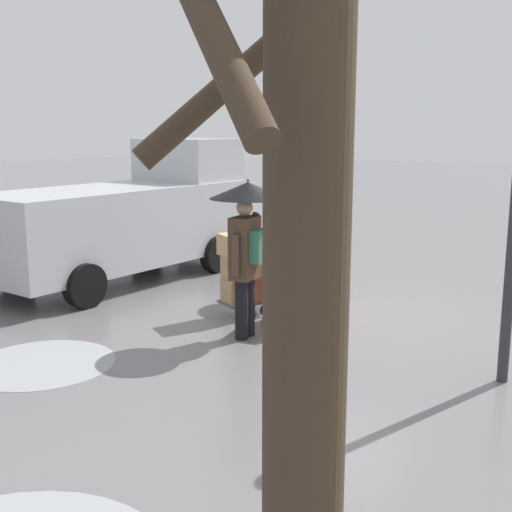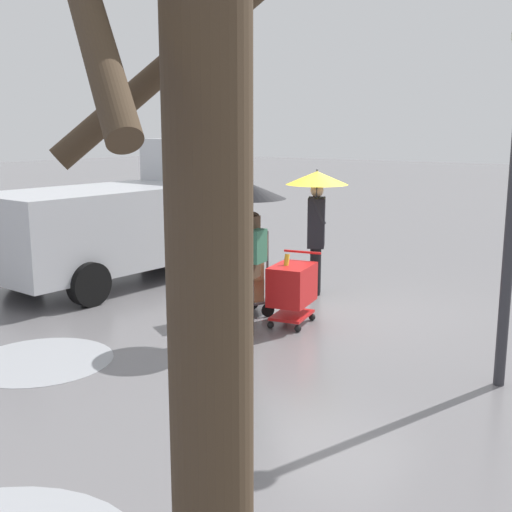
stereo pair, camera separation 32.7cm
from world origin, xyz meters
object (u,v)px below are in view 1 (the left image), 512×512
at_px(hand_dolly_boxes, 242,267).
at_px(pedestrian_pink_side, 312,202).
at_px(pedestrian_black_side, 247,223).
at_px(bare_tree_near, 299,436).
at_px(cargo_van_parked_right, 129,217).
at_px(shopping_cart_vendor, 291,286).

bearing_deg(hand_dolly_boxes, pedestrian_pink_side, -97.23).
bearing_deg(hand_dolly_boxes, pedestrian_black_side, 129.54).
distance_m(pedestrian_black_side, bare_tree_near, 6.76).
bearing_deg(pedestrian_pink_side, bare_tree_near, 118.83).
distance_m(pedestrian_pink_side, bare_tree_near, 9.10).
height_order(cargo_van_parked_right, shopping_cart_vendor, cargo_van_parked_right).
distance_m(shopping_cart_vendor, pedestrian_pink_side, 2.07).
bearing_deg(shopping_cart_vendor, bare_tree_near, 120.96).
height_order(shopping_cart_vendor, bare_tree_near, bare_tree_near).
bearing_deg(hand_dolly_boxes, cargo_van_parked_right, -15.41).
height_order(cargo_van_parked_right, pedestrian_pink_side, cargo_van_parked_right).
bearing_deg(cargo_van_parked_right, hand_dolly_boxes, 164.59).
bearing_deg(shopping_cart_vendor, hand_dolly_boxes, 3.33).
height_order(shopping_cart_vendor, pedestrian_black_side, pedestrian_black_side).
xyz_separation_m(cargo_van_parked_right, pedestrian_black_side, (-3.85, 1.65, 0.39)).
relative_size(shopping_cart_vendor, pedestrian_black_side, 0.49).
height_order(pedestrian_black_side, bare_tree_near, bare_tree_near).
xyz_separation_m(cargo_van_parked_right, shopping_cart_vendor, (-4.06, 0.84, -0.61)).
relative_size(cargo_van_parked_right, pedestrian_black_side, 2.52).
bearing_deg(bare_tree_near, cargo_van_parked_right, -42.27).
relative_size(pedestrian_black_side, bare_tree_near, 0.52).
xyz_separation_m(shopping_cart_vendor, pedestrian_black_side, (0.21, 0.82, 1.00)).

